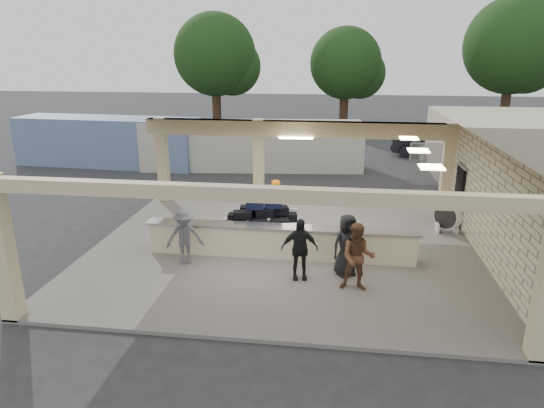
# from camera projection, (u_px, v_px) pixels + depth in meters

# --- Properties ---
(ground) EXTENTS (120.00, 120.00, 0.00)m
(ground) POSITION_uv_depth(u_px,v_px,m) (282.00, 253.00, 15.25)
(ground) COLOR #27272A
(ground) RESTS_ON ground
(pavilion) EXTENTS (12.01, 10.00, 3.55)m
(pavilion) POSITION_uv_depth(u_px,v_px,m) (291.00, 206.00, 15.45)
(pavilion) COLOR #5F5C58
(pavilion) RESTS_ON ground
(baggage_counter) EXTENTS (8.20, 0.58, 0.98)m
(baggage_counter) POSITION_uv_depth(u_px,v_px,m) (280.00, 242.00, 14.60)
(baggage_counter) COLOR beige
(baggage_counter) RESTS_ON pavilion
(luggage_cart) EXTENTS (2.67, 1.90, 1.43)m
(luggage_cart) POSITION_uv_depth(u_px,v_px,m) (260.00, 221.00, 15.57)
(luggage_cart) COLOR silver
(luggage_cart) RESTS_ON pavilion
(drum_fan) EXTENTS (0.89, 0.88, 1.05)m
(drum_fan) POSITION_uv_depth(u_px,v_px,m) (448.00, 216.00, 16.63)
(drum_fan) COLOR silver
(drum_fan) RESTS_ON pavilion
(baggage_handler) EXTENTS (0.37, 0.67, 1.83)m
(baggage_handler) POSITION_uv_depth(u_px,v_px,m) (274.00, 206.00, 16.60)
(baggage_handler) COLOR orange
(baggage_handler) RESTS_ON pavilion
(passenger_a) EXTENTS (0.90, 0.43, 1.82)m
(passenger_a) POSITION_uv_depth(u_px,v_px,m) (358.00, 257.00, 12.45)
(passenger_a) COLOR brown
(passenger_a) RESTS_ON pavilion
(passenger_b) EXTENTS (1.06, 0.54, 1.73)m
(passenger_b) POSITION_uv_depth(u_px,v_px,m) (299.00, 249.00, 13.09)
(passenger_b) COLOR black
(passenger_b) RESTS_ON pavilion
(passenger_c) EXTENTS (1.13, 0.71, 1.65)m
(passenger_c) POSITION_uv_depth(u_px,v_px,m) (185.00, 237.00, 14.03)
(passenger_c) COLOR #525258
(passenger_c) RESTS_ON pavilion
(passenger_d) EXTENTS (0.92, 0.71, 1.76)m
(passenger_d) POSITION_uv_depth(u_px,v_px,m) (347.00, 245.00, 13.31)
(passenger_d) COLOR black
(passenger_d) RESTS_ON pavilion
(car_white_a) EXTENTS (5.00, 3.06, 1.33)m
(car_white_a) POSITION_uv_depth(u_px,v_px,m) (464.00, 153.00, 26.99)
(car_white_a) COLOR white
(car_white_a) RESTS_ON ground
(car_white_b) EXTENTS (4.95, 3.84, 1.48)m
(car_white_b) POSITION_uv_depth(u_px,v_px,m) (533.00, 152.00, 26.84)
(car_white_b) COLOR white
(car_white_b) RESTS_ON ground
(car_dark) EXTENTS (4.96, 3.53, 1.57)m
(car_dark) POSITION_uv_depth(u_px,v_px,m) (434.00, 145.00, 28.55)
(car_dark) COLOR black
(car_dark) RESTS_ON ground
(container_white) EXTENTS (11.83, 3.48, 2.52)m
(container_white) POSITION_uv_depth(u_px,v_px,m) (252.00, 145.00, 25.92)
(container_white) COLOR silver
(container_white) RESTS_ON ground
(container_blue) EXTENTS (10.25, 3.05, 2.63)m
(container_blue) POSITION_uv_depth(u_px,v_px,m) (108.00, 141.00, 26.77)
(container_blue) COLOR #667CA3
(container_blue) RESTS_ON ground
(tree_left) EXTENTS (6.60, 6.30, 9.00)m
(tree_left) POSITION_uv_depth(u_px,v_px,m) (220.00, 58.00, 37.39)
(tree_left) COLOR #382619
(tree_left) RESTS_ON ground
(tree_mid) EXTENTS (6.00, 5.60, 8.00)m
(tree_mid) POSITION_uv_depth(u_px,v_px,m) (350.00, 66.00, 38.19)
(tree_mid) COLOR #382619
(tree_mid) RESTS_ON ground
(tree_right) EXTENTS (7.20, 7.00, 10.00)m
(tree_right) POSITION_uv_depth(u_px,v_px,m) (517.00, 49.00, 35.33)
(tree_right) COLOR #382619
(tree_right) RESTS_ON ground
(adjacent_building) EXTENTS (6.00, 8.00, 3.20)m
(adjacent_building) POSITION_uv_depth(u_px,v_px,m) (505.00, 150.00, 23.00)
(adjacent_building) COLOR #BEBA97
(adjacent_building) RESTS_ON ground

